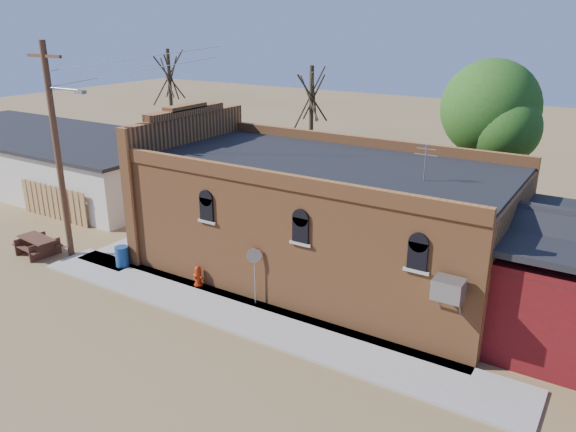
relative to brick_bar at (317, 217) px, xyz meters
The scene contains 14 objects.
ground 6.19m from the brick_bar, 106.65° to the right, with size 120.00×120.00×0.00m, color olive.
sidewalk_south 5.14m from the brick_bar, 91.78° to the right, with size 19.00×2.20×0.08m, color #9E9991.
sidewalk_west 8.28m from the brick_bar, behind, with size 2.60×10.00×0.08m, color #9E9991.
brick_bar is the anchor object (origin of this frame).
storage_building 20.81m from the brick_bar, behind, with size 20.40×8.40×3.17m.
wood_fence 14.61m from the brick_bar, behind, with size 5.20×0.10×1.80m, color #9A7645, non-canonical shape.
utility_pole 10.96m from the brick_bar, 156.31° to the right, with size 3.12×0.26×9.00m.
tree_bare_near 9.54m from the brick_bar, 121.74° to the left, with size 2.80×2.80×7.65m.
tree_bare_far 18.25m from the brick_bar, 151.47° to the left, with size 2.80×2.80×8.16m.
tree_leafy 9.80m from the brick_bar, 61.44° to the left, with size 4.40×4.40×8.15m.
fire_hydrant 5.17m from the brick_bar, 129.97° to the right, with size 0.46×0.44×0.80m.
stop_sign 3.77m from the brick_bar, 96.37° to the right, with size 0.48×0.41×2.15m.
trash_barrel 8.22m from the brick_bar, 150.09° to the right, with size 0.55×0.55×0.85m, color navy.
picnic_table 12.35m from the brick_bar, 155.86° to the right, with size 2.00×1.59×0.78m.
Camera 1 is at (11.84, -12.83, 9.76)m, focal length 35.00 mm.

